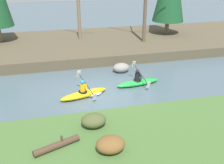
{
  "coord_description": "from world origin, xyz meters",
  "views": [
    {
      "loc": [
        -2.67,
        -12.51,
        6.51
      ],
      "look_at": [
        0.62,
        0.63,
        0.55
      ],
      "focal_mm": 42.0,
      "sensor_mm": 36.0,
      "label": 1
    }
  ],
  "objects_px": {
    "boulder_midstream": "(121,68)",
    "kayaker_lead": "(138,82)",
    "driftwood_log": "(57,145)",
    "kayaker_middle": "(86,93)"
  },
  "relations": [
    {
      "from": "kayaker_middle",
      "to": "kayaker_lead",
      "type": "bearing_deg",
      "value": -5.01
    },
    {
      "from": "boulder_midstream",
      "to": "kayaker_lead",
      "type": "bearing_deg",
      "value": -80.32
    },
    {
      "from": "kayaker_lead",
      "to": "kayaker_middle",
      "type": "height_order",
      "value": "same"
    },
    {
      "from": "kayaker_lead",
      "to": "boulder_midstream",
      "type": "bearing_deg",
      "value": 91.59
    },
    {
      "from": "kayaker_lead",
      "to": "kayaker_middle",
      "type": "distance_m",
      "value": 3.35
    },
    {
      "from": "kayaker_middle",
      "to": "boulder_midstream",
      "type": "height_order",
      "value": "kayaker_middle"
    },
    {
      "from": "kayaker_lead",
      "to": "kayaker_middle",
      "type": "bearing_deg",
      "value": -175.71
    },
    {
      "from": "kayaker_middle",
      "to": "driftwood_log",
      "type": "relative_size",
      "value": 1.67
    },
    {
      "from": "boulder_midstream",
      "to": "driftwood_log",
      "type": "bearing_deg",
      "value": -119.72
    },
    {
      "from": "kayaker_middle",
      "to": "driftwood_log",
      "type": "bearing_deg",
      "value": -126.52
    }
  ]
}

